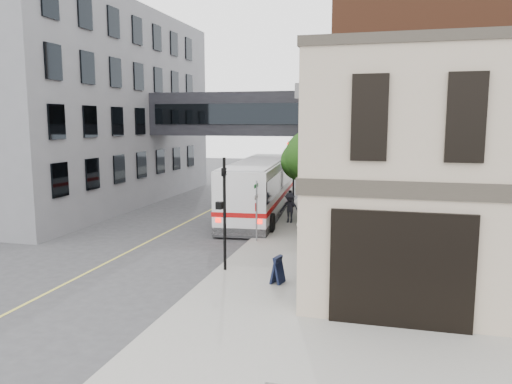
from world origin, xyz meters
The scene contains 17 objects.
ground centered at (0.00, 0.00, 0.00)m, with size 120.00×120.00×0.00m, color #38383A.
sidewalk_main centered at (2.00, 14.00, 0.07)m, with size 4.00×60.00×0.15m, color gray.
corner_building centered at (8.97, 2.00, 4.21)m, with size 10.19×8.12×8.45m.
brick_building centered at (9.98, 15.00, 6.99)m, with size 13.76×18.00×14.00m.
opposite_building centered at (-17.00, 16.00, 7.00)m, with size 14.00×24.00×14.00m, color slate.
skyway_bridge centered at (-3.00, 18.00, 6.50)m, with size 14.00×3.18×3.00m.
traffic_signal_near centered at (0.37, 2.00, 2.98)m, with size 0.44×0.22×4.60m.
traffic_signal_far centered at (0.26, 17.00, 3.34)m, with size 0.53×0.28×4.50m.
street_sign_pole centered at (0.39, 7.00, 1.93)m, with size 0.08×0.75×3.00m.
street_tree centered at (2.19, 13.22, 3.91)m, with size 3.80×3.20×5.60m.
lane_marking centered at (-5.00, 10.00, 0.01)m, with size 0.12×40.00×0.01m, color #D8CC4C.
bus centered at (-1.19, 13.89, 1.95)m, with size 3.97×13.16×3.49m.
pedestrian_a centered at (2.61, 7.46, 0.97)m, with size 0.60×0.39×1.64m, color white.
pedestrian_b centered at (2.54, 10.63, 1.01)m, with size 0.83×0.65×1.71m, color #D8908C.
pedestrian_c centered at (1.14, 11.82, 1.03)m, with size 1.13×0.65×1.75m, color black.
newspaper_box centered at (1.69, 13.00, 0.58)m, with size 0.43×0.38×0.85m, color #166029.
sandwich_board centered at (2.79, 0.91, 0.66)m, with size 0.37×0.57×1.02m, color black.
Camera 1 is at (6.49, -16.37, 6.09)m, focal length 35.00 mm.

